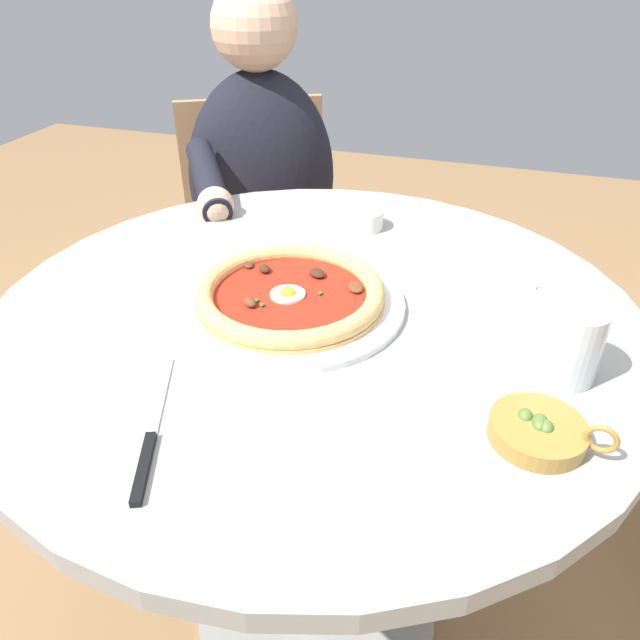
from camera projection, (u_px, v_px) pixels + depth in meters
name	position (u px, v px, depth m)	size (l,w,h in m)	color
ground_plane	(317.00, 608.00, 1.27)	(6.00, 6.00, 0.02)	olive
dining_table	(316.00, 404.00, 0.96)	(0.93, 0.93, 0.75)	#999993
pizza_on_plate	(290.00, 296.00, 0.85)	(0.33, 0.33, 0.04)	white
water_glass	(566.00, 346.00, 0.70)	(0.08, 0.08, 0.09)	silver
steak_knife	(150.00, 444.00, 0.62)	(0.22, 0.09, 0.01)	silver
ramekin_capers	(364.00, 218.00, 1.07)	(0.07, 0.07, 0.03)	white
olive_pan	(539.00, 431.00, 0.62)	(0.10, 0.13, 0.05)	olive
fork_utensil	(480.00, 271.00, 0.94)	(0.07, 0.17, 0.00)	#BCBCC1
diner_person	(266.00, 257.00, 1.54)	(0.58, 0.43, 1.12)	#282833
cafe_chair_diner	(260.00, 230.00, 1.65)	(0.59, 0.59, 0.83)	#957050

